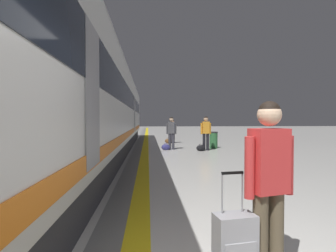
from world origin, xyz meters
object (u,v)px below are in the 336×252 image
at_px(high_speed_train, 81,92).
at_px(duffel_bag_near, 166,147).
at_px(duffel_bag_far, 168,141).
at_px(passenger_far, 173,130).
at_px(duffel_bag_mid, 201,148).
at_px(waste_bin, 214,140).
at_px(rolling_suitcase_foreground, 235,248).
at_px(traveller_foreground, 269,177).
at_px(passenger_mid, 206,131).
at_px(passenger_near, 171,131).

bearing_deg(high_speed_train, duffel_bag_near, 55.04).
xyz_separation_m(high_speed_train, duffel_bag_far, (3.59, 8.44, -2.35)).
relative_size(duffel_bag_near, passenger_far, 0.28).
xyz_separation_m(duffel_bag_mid, waste_bin, (0.99, 1.30, 0.30)).
xyz_separation_m(rolling_suitcase_foreground, waste_bin, (2.81, 11.89, 0.08)).
relative_size(traveller_foreground, passenger_far, 1.12).
distance_m(passenger_far, waste_bin, 3.89).
xyz_separation_m(duffel_bag_near, duffel_bag_mid, (1.72, -0.59, 0.00)).
height_order(passenger_far, duffel_bag_far, passenger_far).
distance_m(traveller_foreground, passenger_mid, 10.94).
xyz_separation_m(passenger_far, duffel_bag_far, (-0.32, -0.12, -0.76)).
xyz_separation_m(passenger_near, waste_bin, (2.39, 0.50, -0.54)).
bearing_deg(passenger_mid, duffel_bag_mid, -140.52).
relative_size(high_speed_train, waste_bin, 37.50).
height_order(passenger_near, passenger_far, passenger_near).
relative_size(duffel_bag_mid, passenger_far, 0.28).
height_order(traveller_foreground, duffel_bag_near, traveller_foreground).
xyz_separation_m(high_speed_train, rolling_suitcase_foreground, (3.05, -6.66, -2.13)).
height_order(high_speed_train, passenger_near, high_speed_train).
xyz_separation_m(passenger_near, duffel_bag_far, (0.11, 3.71, -0.84)).
bearing_deg(passenger_mid, rolling_suitcase_foreground, -101.20).
distance_m(high_speed_train, duffel_bag_near, 5.99).
bearing_deg(duffel_bag_far, duffel_bag_mid, -73.97).
bearing_deg(rolling_suitcase_foreground, traveller_foreground, 9.14).
bearing_deg(high_speed_train, passenger_near, 53.67).
bearing_deg(duffel_bag_mid, duffel_bag_far, 106.03).
xyz_separation_m(high_speed_train, passenger_far, (3.91, 8.56, -1.59)).
xyz_separation_m(duffel_bag_near, duffel_bag_far, (0.43, 3.92, 0.00)).
bearing_deg(duffel_bag_near, passenger_mid, -8.95).
bearing_deg(waste_bin, passenger_near, -168.08).
xyz_separation_m(high_speed_train, passenger_near, (3.48, 4.73, -1.51)).
height_order(high_speed_train, duffel_bag_near, high_speed_train).
bearing_deg(passenger_near, duffel_bag_near, -146.36).
xyz_separation_m(rolling_suitcase_foreground, passenger_near, (0.42, 11.39, 0.62)).
relative_size(high_speed_train, passenger_mid, 19.54).
xyz_separation_m(duffel_bag_mid, passenger_far, (-0.97, 4.63, 0.76)).
distance_m(duffel_bag_mid, passenger_far, 4.79).
distance_m(passenger_mid, passenger_far, 4.56).
xyz_separation_m(traveller_foreground, passenger_far, (0.50, 15.16, -0.11)).
xyz_separation_m(passenger_near, passenger_mid, (1.72, -0.53, 0.02)).
bearing_deg(waste_bin, passenger_mid, -122.66).
relative_size(rolling_suitcase_foreground, duffel_bag_mid, 2.45).
xyz_separation_m(duffel_bag_far, waste_bin, (2.28, -3.21, 0.30)).
relative_size(passenger_mid, duffel_bag_far, 3.97).
xyz_separation_m(traveller_foreground, duffel_bag_near, (-0.25, 11.12, -0.86)).
bearing_deg(passenger_near, traveller_foreground, -90.37).
distance_m(rolling_suitcase_foreground, duffel_bag_mid, 10.75).
relative_size(rolling_suitcase_foreground, passenger_mid, 0.62).
distance_m(traveller_foreground, waste_bin, 12.10).
relative_size(duffel_bag_near, waste_bin, 0.48).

